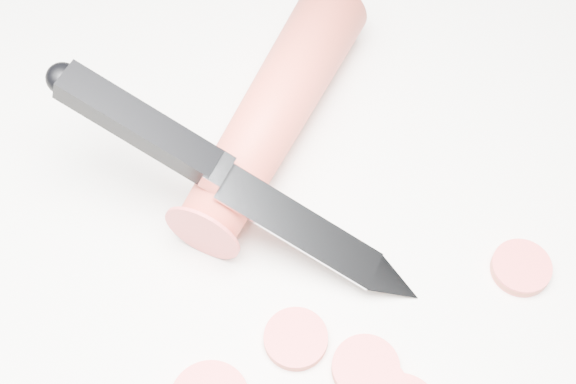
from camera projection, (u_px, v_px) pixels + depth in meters
ground at (314, 272)px, 0.44m from camera, size 2.40×2.40×0.00m
carrot at (274, 110)px, 0.47m from camera, size 0.17×0.13×0.04m
carrot_slice_0 at (366, 368)px, 0.41m from camera, size 0.03×0.03×0.01m
carrot_slice_3 at (521, 268)px, 0.44m from camera, size 0.03×0.03×0.01m
carrot_slice_5 at (296, 339)px, 0.42m from camera, size 0.03×0.03×0.01m
kitchen_knife at (238, 182)px, 0.42m from camera, size 0.14×0.19×0.09m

